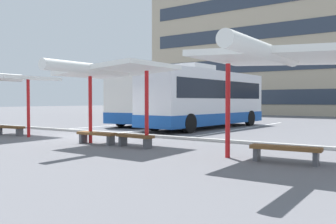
# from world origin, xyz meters

# --- Properties ---
(ground_plane) EXTENTS (160.00, 160.00, 0.00)m
(ground_plane) POSITION_xyz_m (0.00, 0.00, 0.00)
(ground_plane) COLOR slate
(terminal_building) EXTENTS (36.04, 12.69, 21.58)m
(terminal_building) POSITION_xyz_m (0.03, 34.97, 9.42)
(terminal_building) COLOR tan
(terminal_building) RESTS_ON ground
(coach_bus_0) EXTENTS (3.62, 11.04, 3.75)m
(coach_bus_0) POSITION_xyz_m (-2.29, 9.43, 1.76)
(coach_bus_0) COLOR silver
(coach_bus_0) RESTS_ON ground
(coach_bus_1) EXTENTS (3.21, 10.40, 3.72)m
(coach_bus_1) POSITION_xyz_m (2.14, 7.48, 1.75)
(coach_bus_1) COLOR silver
(coach_bus_1) RESTS_ON ground
(lane_stripe_0) EXTENTS (0.16, 14.00, 0.01)m
(lane_stripe_0) POSITION_xyz_m (-4.14, 8.56, 0.00)
(lane_stripe_0) COLOR white
(lane_stripe_0) RESTS_ON ground
(lane_stripe_1) EXTENTS (0.16, 14.00, 0.01)m
(lane_stripe_1) POSITION_xyz_m (0.00, 8.56, 0.00)
(lane_stripe_1) COLOR white
(lane_stripe_1) RESTS_ON ground
(lane_stripe_2) EXTENTS (0.16, 14.00, 0.01)m
(lane_stripe_2) POSITION_xyz_m (4.14, 8.56, 0.00)
(lane_stripe_2) COLOR white
(lane_stripe_2) RESTS_ON ground
(waiting_shelter_1) EXTENTS (3.97, 4.84, 2.96)m
(waiting_shelter_1) POSITION_xyz_m (-3.34, -2.22, 2.71)
(waiting_shelter_1) COLOR red
(waiting_shelter_1) RESTS_ON ground
(bench_1) EXTENTS (1.82, 0.61, 0.45)m
(bench_1) POSITION_xyz_m (-3.34, -1.99, 0.34)
(bench_1) COLOR brown
(bench_1) RESTS_ON ground
(waiting_shelter_2) EXTENTS (3.79, 4.68, 2.96)m
(waiting_shelter_2) POSITION_xyz_m (3.48, -2.17, 2.69)
(waiting_shelter_2) COLOR red
(waiting_shelter_2) RESTS_ON ground
(bench_2) EXTENTS (1.73, 0.49, 0.45)m
(bench_2) POSITION_xyz_m (2.58, -2.05, 0.34)
(bench_2) COLOR brown
(bench_2) RESTS_ON ground
(bench_3) EXTENTS (1.56, 0.56, 0.45)m
(bench_3) POSITION_xyz_m (4.38, -1.95, 0.33)
(bench_3) COLOR brown
(bench_3) RESTS_ON ground
(waiting_shelter_3) EXTENTS (4.31, 5.33, 2.96)m
(waiting_shelter_3) POSITION_xyz_m (9.75, -2.51, 2.74)
(waiting_shelter_3) COLOR red
(waiting_shelter_3) RESTS_ON ground
(bench_4) EXTENTS (1.85, 0.55, 0.45)m
(bench_4) POSITION_xyz_m (9.75, -2.21, 0.34)
(bench_4) COLOR brown
(bench_4) RESTS_ON ground
(platform_kerb) EXTENTS (44.00, 0.24, 0.12)m
(platform_kerb) POSITION_xyz_m (0.00, 1.16, 0.06)
(platform_kerb) COLOR #ADADA8
(platform_kerb) RESTS_ON ground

